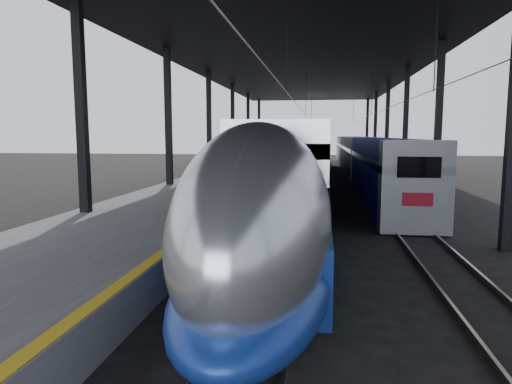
# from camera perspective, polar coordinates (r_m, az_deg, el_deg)

# --- Properties ---
(ground) EXTENTS (160.00, 160.00, 0.00)m
(ground) POSITION_cam_1_polar(r_m,az_deg,el_deg) (12.56, -7.51, -11.42)
(ground) COLOR black
(ground) RESTS_ON ground
(platform) EXTENTS (6.00, 80.00, 1.00)m
(platform) POSITION_cam_1_polar(r_m,az_deg,el_deg) (32.36, -3.97, 0.98)
(platform) COLOR #4C4C4F
(platform) RESTS_ON ground
(yellow_strip) EXTENTS (0.30, 80.00, 0.01)m
(yellow_strip) POSITION_cam_1_polar(r_m,az_deg,el_deg) (31.84, 0.95, 1.81)
(yellow_strip) COLOR gold
(yellow_strip) RESTS_ON platform
(rails) EXTENTS (6.52, 80.00, 0.16)m
(rails) POSITION_cam_1_polar(r_m,az_deg,el_deg) (31.72, 10.31, -0.01)
(rails) COLOR slate
(rails) RESTS_ON ground
(canopy) EXTENTS (18.00, 75.00, 9.47)m
(canopy) POSITION_cam_1_polar(r_m,az_deg,el_deg) (31.89, 5.82, 16.40)
(canopy) COLOR black
(canopy) RESTS_ON ground
(tgv_train) EXTENTS (3.08, 65.20, 4.41)m
(tgv_train) POSITION_cam_1_polar(r_m,az_deg,el_deg) (36.85, 6.18, 4.15)
(tgv_train) COLOR #B0B2B7
(tgv_train) RESTS_ON ground
(second_train) EXTENTS (2.75, 56.05, 3.78)m
(second_train) POSITION_cam_1_polar(r_m,az_deg,el_deg) (45.73, 12.86, 4.41)
(second_train) COLOR navy
(second_train) RESTS_ON ground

